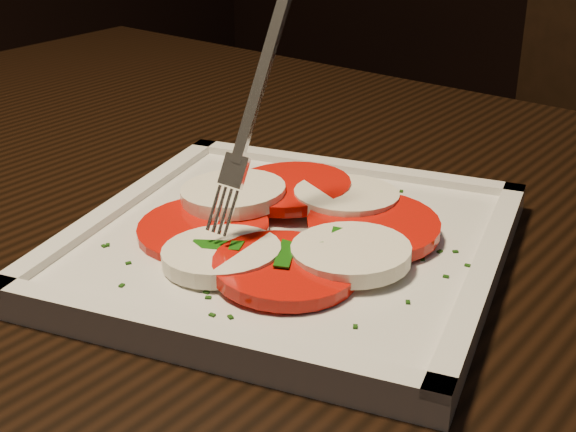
% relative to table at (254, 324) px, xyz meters
% --- Properties ---
extents(table, '(1.24, 0.86, 0.75)m').
position_rel_table_xyz_m(table, '(0.00, 0.00, 0.00)').
color(table, black).
rests_on(table, ground).
extents(plate, '(0.33, 0.33, 0.01)m').
position_rel_table_xyz_m(plate, '(0.06, -0.04, 0.11)').
color(plate, silver).
rests_on(plate, table).
extents(caprese_salad, '(0.21, 0.22, 0.02)m').
position_rel_table_xyz_m(caprese_salad, '(0.06, -0.04, 0.12)').
color(caprese_salad, '#C80904').
rests_on(caprese_salad, plate).
extents(fork, '(0.03, 0.08, 0.14)m').
position_rel_table_xyz_m(fork, '(0.05, -0.05, 0.20)').
color(fork, white).
rests_on(fork, caprese_salad).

